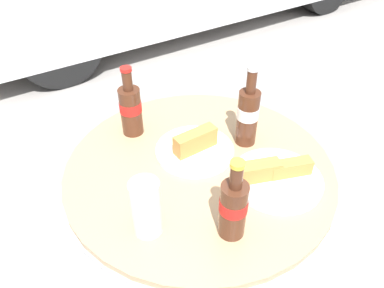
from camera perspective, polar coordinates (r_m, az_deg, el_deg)
bistro_table at (r=1.16m, az=1.03°, el=-8.54°), size 0.77×0.77×0.70m
cola_bottle_left at (r=0.84m, az=6.31°, el=-9.48°), size 0.06×0.06×0.22m
cola_bottle_right at (r=1.14m, az=-9.33°, el=5.39°), size 0.07×0.07×0.22m
cola_bottle_center at (r=1.09m, az=8.50°, el=4.49°), size 0.06×0.06×0.25m
drinking_glass at (r=0.86m, az=-6.96°, el=-9.91°), size 0.07×0.07×0.15m
lunch_plate_near at (r=1.09m, az=0.44°, el=-0.50°), size 0.23×0.23×0.07m
lunch_plate_far at (r=1.03m, az=12.58°, el=-4.75°), size 0.25×0.25×0.06m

